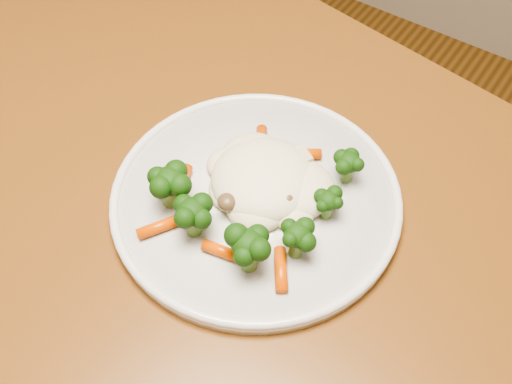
{
  "coord_description": "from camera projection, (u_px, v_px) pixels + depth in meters",
  "views": [
    {
      "loc": [
        0.12,
        -0.19,
        1.29
      ],
      "look_at": [
        -0.11,
        0.14,
        0.77
      ],
      "focal_mm": 45.0,
      "sensor_mm": 36.0,
      "label": 1
    }
  ],
  "objects": [
    {
      "name": "plate",
      "position": [
        256.0,
        200.0,
        0.67
      ],
      "size": [
        0.3,
        0.3,
        0.01
      ],
      "primitive_type": "cylinder",
      "color": "silver",
      "rests_on": "dining_table"
    },
    {
      "name": "dining_table",
      "position": [
        204.0,
        283.0,
        0.73
      ],
      "size": [
        1.27,
        0.95,
        0.75
      ],
      "rotation": [
        0.0,
        0.0,
        -0.16
      ],
      "color": "brown",
      "rests_on": "ground"
    },
    {
      "name": "meal",
      "position": [
        256.0,
        189.0,
        0.64
      ],
      "size": [
        0.18,
        0.2,
        0.05
      ],
      "color": "#EFE5BF",
      "rests_on": "plate"
    }
  ]
}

